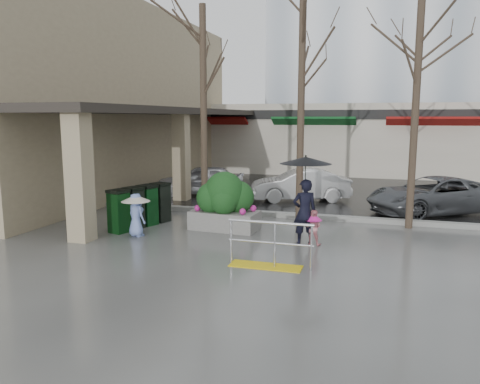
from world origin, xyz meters
The scene contains 20 objects.
ground centered at (0.00, 0.00, 0.00)m, with size 120.00×120.00×0.00m, color #51514F.
street_asphalt centered at (0.00, 22.00, 0.01)m, with size 120.00×36.00×0.01m, color black.
curb centered at (0.00, 4.00, 0.07)m, with size 120.00×0.30×0.15m, color gray.
near_building centered at (-9.00, 8.00, 4.00)m, with size 6.00×18.00×8.00m, color tan.
canopy_slab centered at (-4.80, 8.00, 3.62)m, with size 2.80×18.00×0.25m, color #2D2823.
pillar_front centered at (-3.90, -0.50, 1.75)m, with size 0.55×0.55×3.50m, color tan.
pillar_back centered at (-3.90, 6.00, 1.75)m, with size 0.55×0.55×3.50m, color tan.
storefront_row centered at (2.00, 17.97, 2.01)m, with size 34.00×6.74×4.00m.
handrail centered at (1.36, -1.20, 0.38)m, with size 1.90×0.50×1.03m.
tree_west centered at (-2.00, 3.60, 5.08)m, with size 3.20×3.20×6.80m.
tree_midwest centered at (1.20, 3.60, 5.23)m, with size 3.20×3.20×7.00m.
tree_mideast centered at (4.50, 3.60, 4.86)m, with size 3.20×3.20×6.50m.
woman centered at (1.81, 0.88, 1.42)m, with size 1.33×1.33×2.32m.
child_pink centered at (2.03, 0.91, 0.52)m, with size 0.48×0.46×0.91m.
child_blue centered at (-2.76, 0.36, 0.74)m, with size 0.80×0.80×1.20m.
planter centered at (-0.68, 1.83, 0.82)m, with size 2.02×1.17×1.71m.
news_boxes centered at (-3.20, 1.41, 0.62)m, with size 1.11×2.26×1.23m.
car_a centered at (-3.64, 7.39, 0.63)m, with size 1.49×3.70×1.26m, color silver.
car_b centered at (0.62, 7.18, 0.63)m, with size 1.33×3.82×1.26m, color silver.
car_c centered at (5.37, 6.05, 0.63)m, with size 2.09×4.53×1.26m, color #525559.
Camera 1 is at (3.66, -10.86, 3.26)m, focal length 35.00 mm.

